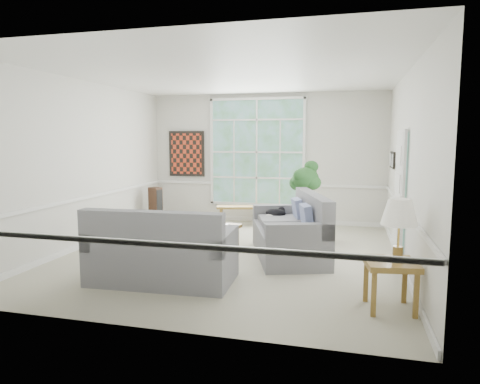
# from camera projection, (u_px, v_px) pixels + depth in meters

# --- Properties ---
(floor) EXTENTS (5.50, 6.00, 0.01)m
(floor) POSITION_uv_depth(u_px,v_px,m) (231.00, 254.00, 7.30)
(floor) COLOR #A7A38D
(floor) RESTS_ON ground
(ceiling) EXTENTS (5.50, 6.00, 0.02)m
(ceiling) POSITION_uv_depth(u_px,v_px,m) (231.00, 74.00, 6.93)
(ceiling) COLOR white
(ceiling) RESTS_ON ground
(wall_back) EXTENTS (5.50, 0.02, 3.00)m
(wall_back) POSITION_uv_depth(u_px,v_px,m) (265.00, 159.00, 10.00)
(wall_back) COLOR silver
(wall_back) RESTS_ON ground
(wall_front) EXTENTS (5.50, 0.02, 3.00)m
(wall_front) POSITION_uv_depth(u_px,v_px,m) (150.00, 185.00, 4.23)
(wall_front) COLOR silver
(wall_front) RESTS_ON ground
(wall_left) EXTENTS (0.02, 6.00, 3.00)m
(wall_left) POSITION_uv_depth(u_px,v_px,m) (86.00, 164.00, 7.79)
(wall_left) COLOR silver
(wall_left) RESTS_ON ground
(wall_right) EXTENTS (0.02, 6.00, 3.00)m
(wall_right) POSITION_uv_depth(u_px,v_px,m) (407.00, 169.00, 6.44)
(wall_right) COLOR silver
(wall_right) RESTS_ON ground
(window_back) EXTENTS (2.30, 0.08, 2.40)m
(window_back) POSITION_uv_depth(u_px,v_px,m) (257.00, 152.00, 10.00)
(window_back) COLOR white
(window_back) RESTS_ON wall_back
(entry_door) EXTENTS (0.08, 0.90, 2.10)m
(entry_door) POSITION_uv_depth(u_px,v_px,m) (398.00, 194.00, 7.09)
(entry_door) COLOR white
(entry_door) RESTS_ON floor
(door_sidelight) EXTENTS (0.08, 0.26, 1.90)m
(door_sidelight) POSITION_uv_depth(u_px,v_px,m) (403.00, 192.00, 6.47)
(door_sidelight) COLOR white
(door_sidelight) RESTS_ON wall_right
(wall_art) EXTENTS (0.90, 0.06, 1.10)m
(wall_art) POSITION_uv_depth(u_px,v_px,m) (187.00, 154.00, 10.42)
(wall_art) COLOR maroon
(wall_art) RESTS_ON wall_back
(wall_frame_near) EXTENTS (0.04, 0.26, 0.32)m
(wall_frame_near) POSITION_uv_depth(u_px,v_px,m) (393.00, 160.00, 8.13)
(wall_frame_near) COLOR black
(wall_frame_near) RESTS_ON wall_right
(wall_frame_far) EXTENTS (0.04, 0.26, 0.32)m
(wall_frame_far) POSITION_uv_depth(u_px,v_px,m) (391.00, 159.00, 8.51)
(wall_frame_far) COLOR black
(wall_frame_far) RESTS_ON wall_right
(loveseat_right) EXTENTS (1.57, 2.17, 1.06)m
(loveseat_right) POSITION_uv_depth(u_px,v_px,m) (289.00, 225.00, 7.10)
(loveseat_right) COLOR slate
(loveseat_right) RESTS_ON floor
(loveseat_front) EXTENTS (1.97, 1.09, 1.04)m
(loveseat_front) POSITION_uv_depth(u_px,v_px,m) (163.00, 244.00, 5.87)
(loveseat_front) COLOR slate
(loveseat_front) RESTS_ON floor
(coffee_table) EXTENTS (1.18, 0.78, 0.41)m
(coffee_table) POSITION_uv_depth(u_px,v_px,m) (209.00, 235.00, 7.82)
(coffee_table) COLOR olive
(coffee_table) RESTS_ON floor
(pewter_bowl) EXTENTS (0.38, 0.38, 0.08)m
(pewter_bowl) POSITION_uv_depth(u_px,v_px,m) (208.00, 222.00, 7.84)
(pewter_bowl) COLOR gray
(pewter_bowl) RESTS_ON coffee_table
(window_bench) EXTENTS (1.82, 0.77, 0.42)m
(window_bench) POSITION_uv_depth(u_px,v_px,m) (256.00, 215.00, 9.86)
(window_bench) COLOR olive
(window_bench) RESTS_ON floor
(end_table) EXTENTS (0.79, 0.79, 0.61)m
(end_table) POSITION_uv_depth(u_px,v_px,m) (307.00, 223.00, 8.47)
(end_table) COLOR olive
(end_table) RESTS_ON floor
(houseplant) EXTENTS (0.58, 0.58, 0.95)m
(houseplant) POSITION_uv_depth(u_px,v_px,m) (305.00, 184.00, 8.31)
(houseplant) COLOR #255624
(houseplant) RESTS_ON end_table
(side_table) EXTENTS (0.64, 0.64, 0.57)m
(side_table) POSITION_uv_depth(u_px,v_px,m) (390.00, 285.00, 4.90)
(side_table) COLOR olive
(side_table) RESTS_ON floor
(table_lamp) EXTENTS (0.49, 0.49, 0.71)m
(table_lamp) POSITION_uv_depth(u_px,v_px,m) (399.00, 230.00, 4.86)
(table_lamp) COLOR white
(table_lamp) RESTS_ON side_table
(pet_bed) EXTENTS (0.49, 0.49, 0.13)m
(pet_bed) POSITION_uv_depth(u_px,v_px,m) (193.00, 224.00, 9.52)
(pet_bed) COLOR gray
(pet_bed) RESTS_ON floor
(floor_speaker) EXTENTS (0.32, 0.29, 0.85)m
(floor_speaker) POSITION_uv_depth(u_px,v_px,m) (156.00, 206.00, 9.86)
(floor_speaker) COLOR #392317
(floor_speaker) RESTS_ON floor
(cat) EXTENTS (0.45, 0.44, 0.17)m
(cat) POSITION_uv_depth(u_px,v_px,m) (276.00, 213.00, 7.77)
(cat) COLOR black
(cat) RESTS_ON loveseat_right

